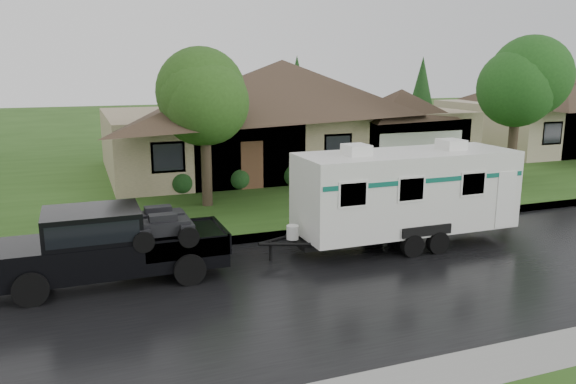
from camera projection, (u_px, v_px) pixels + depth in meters
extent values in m
plane|color=#2B4D18|center=(380.00, 250.00, 16.91)|extent=(140.00, 140.00, 0.00)
cube|color=black|center=(417.00, 272.00, 15.09)|extent=(140.00, 8.00, 0.01)
cube|color=gray|center=(346.00, 228.00, 18.95)|extent=(140.00, 0.50, 0.15)
cube|color=#2B4D18|center=(242.00, 166.00, 30.59)|extent=(140.00, 26.00, 0.15)
cube|color=gray|center=(282.00, 138.00, 30.02)|extent=(18.00, 10.00, 3.00)
pyramid|color=#36251D|center=(282.00, 60.00, 29.13)|extent=(19.44, 10.80, 2.60)
cube|color=gray|center=(399.00, 143.00, 29.18)|extent=(5.76, 4.00, 2.70)
cube|color=tan|center=(561.00, 124.00, 37.38)|extent=(14.00, 9.00, 3.00)
pyramid|color=#36251D|center=(567.00, 66.00, 36.55)|extent=(15.12, 9.72, 2.30)
cylinder|color=#382B1E|center=(207.00, 173.00, 21.47)|extent=(0.40, 0.40, 2.51)
sphere|color=#315F1E|center=(204.00, 101.00, 20.87)|extent=(3.47, 3.47, 3.47)
cylinder|color=#382B1E|center=(512.00, 152.00, 25.80)|extent=(0.43, 0.43, 2.81)
sphere|color=#26601F|center=(518.00, 84.00, 25.13)|extent=(3.88, 3.88, 3.88)
sphere|color=#143814|center=(181.00, 181.00, 23.78)|extent=(1.00, 1.00, 1.00)
sphere|color=#143814|center=(238.00, 177.00, 24.65)|extent=(1.00, 1.00, 1.00)
sphere|color=#143814|center=(292.00, 173.00, 25.52)|extent=(1.00, 1.00, 1.00)
sphere|color=#143814|center=(342.00, 170.00, 26.39)|extent=(1.00, 1.00, 1.00)
sphere|color=#143814|center=(388.00, 167.00, 27.26)|extent=(1.00, 1.00, 1.00)
sphere|color=#143814|center=(432.00, 163.00, 28.13)|extent=(1.00, 1.00, 1.00)
cube|color=black|center=(110.00, 253.00, 14.30)|extent=(5.79, 1.93, 0.83)
cube|color=black|center=(18.00, 253.00, 13.51)|extent=(1.54, 1.88, 0.34)
cube|color=black|center=(92.00, 226.00, 14.00)|extent=(2.31, 1.81, 0.87)
cube|color=black|center=(92.00, 225.00, 13.99)|extent=(2.12, 1.85, 0.53)
cube|color=black|center=(182.00, 238.00, 14.89)|extent=(2.12, 1.83, 0.06)
cylinder|color=black|center=(31.00, 289.00, 12.88)|extent=(0.81, 0.31, 0.81)
cylinder|color=black|center=(36.00, 263.00, 14.60)|extent=(0.81, 0.31, 0.81)
cylinder|color=black|center=(190.00, 269.00, 14.14)|extent=(0.81, 0.31, 0.81)
cylinder|color=black|center=(177.00, 247.00, 15.87)|extent=(0.81, 0.31, 0.81)
cube|color=white|center=(406.00, 190.00, 17.09)|extent=(6.75, 2.31, 2.36)
cube|color=black|center=(404.00, 232.00, 17.38)|extent=(7.13, 1.16, 0.13)
cube|color=#0D5E4D|center=(407.00, 174.00, 16.98)|extent=(6.61, 2.33, 0.13)
cube|color=white|center=(356.00, 150.00, 16.20)|extent=(0.67, 0.77, 0.31)
cube|color=white|center=(451.00, 144.00, 17.33)|extent=(0.67, 0.77, 0.31)
cylinder|color=black|center=(412.00, 246.00, 16.20)|extent=(0.67, 0.23, 0.67)
cylinder|color=black|center=(374.00, 225.00, 18.28)|extent=(0.67, 0.23, 0.67)
cylinder|color=black|center=(438.00, 242.00, 16.50)|extent=(0.67, 0.23, 0.67)
cylinder|color=black|center=(397.00, 223.00, 18.58)|extent=(0.67, 0.23, 0.67)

